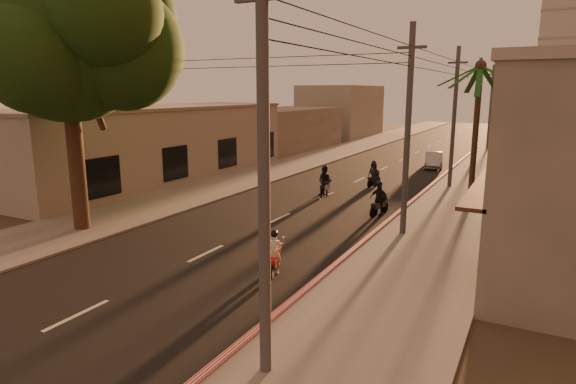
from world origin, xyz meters
The scene contains 17 objects.
ground centered at (0.00, 0.00, 0.00)m, with size 160.00×160.00×0.00m, color #383023.
road centered at (0.00, 20.00, 0.01)m, with size 10.00×140.00×0.02m, color black.
sidewalk_right centered at (7.50, 20.00, 0.06)m, with size 5.00×140.00×0.12m, color slate.
sidewalk_left centered at (-7.50, 20.00, 0.06)m, with size 5.00×140.00×0.12m, color slate.
curb_stripe centered at (5.10, 15.00, 0.10)m, with size 0.20×60.00×0.20m, color red.
left_building centered at (-13.98, 14.00, 2.60)m, with size 8.20×24.20×5.20m.
broadleaf_tree centered at (-6.61, 2.14, 8.48)m, with size 9.60×8.70×12.10m.
palm_tree centered at (8.00, 16.00, 7.15)m, with size 5.00×5.00×8.20m.
utility_poles centered at (6.20, 20.00, 6.54)m, with size 1.20×48.26×9.00m.
filler_right centered at (14.00, 45.00, 3.00)m, with size 8.00×14.00×6.00m, color gray.
filler_left_near centered at (-14.00, 34.00, 2.20)m, with size 8.00×14.00×4.40m, color gray.
filler_left_far centered at (-14.00, 52.00, 3.50)m, with size 8.00×14.00×7.00m, color gray.
scooter_red centered at (3.38, 1.45, 0.71)m, with size 0.86×1.55×1.58m.
scooter_mid_a centered at (-0.09, 13.95, 0.86)m, with size 1.06×1.92×1.90m.
scooter_mid_b centered at (4.20, 10.92, 0.82)m, with size 1.16×1.83×1.81m.
scooter_far_a centered at (1.62, 18.18, 0.80)m, with size 0.97×1.79×1.77m.
parked_car centered at (3.52, 28.34, 0.65)m, with size 2.12×4.14×1.30m, color #A7A9B0.
Camera 1 is at (11.16, -12.42, 6.24)m, focal length 30.00 mm.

